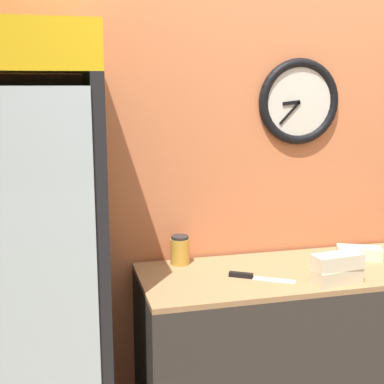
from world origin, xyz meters
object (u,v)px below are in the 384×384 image
at_px(sandwich_flat_left, 359,253).
at_px(sandwich_stack_middle, 338,261).
at_px(beverage_cooler, 14,252).
at_px(condiment_jar, 180,250).
at_px(chefs_knife, 252,277).
at_px(sandwich_stack_bottom, 337,276).

bearing_deg(sandwich_flat_left, sandwich_stack_middle, -134.81).
relative_size(beverage_cooler, condiment_jar, 13.96).
bearing_deg(chefs_knife, sandwich_flat_left, 12.14).
distance_m(sandwich_stack_bottom, sandwich_stack_middle, 0.07).
bearing_deg(beverage_cooler, condiment_jar, 14.62).
height_order(beverage_cooler, sandwich_flat_left, beverage_cooler).
bearing_deg(sandwich_stack_middle, sandwich_stack_bottom, 0.00).
relative_size(sandwich_stack_bottom, chefs_knife, 0.85).
height_order(sandwich_stack_bottom, sandwich_flat_left, sandwich_stack_bottom).
xyz_separation_m(sandwich_stack_middle, condiment_jar, (-0.62, 0.43, -0.03)).
relative_size(beverage_cooler, sandwich_stack_bottom, 8.39).
relative_size(sandwich_stack_bottom, sandwich_stack_middle, 1.01).
bearing_deg(beverage_cooler, sandwich_stack_middle, -9.47).
xyz_separation_m(beverage_cooler, sandwich_stack_middle, (1.39, -0.23, -0.08)).
relative_size(beverage_cooler, sandwich_flat_left, 8.45).
height_order(sandwich_stack_bottom, chefs_knife, sandwich_stack_bottom).
height_order(sandwich_stack_bottom, condiment_jar, condiment_jar).
xyz_separation_m(sandwich_stack_bottom, condiment_jar, (-0.62, 0.43, 0.04)).
distance_m(sandwich_stack_middle, chefs_knife, 0.39).
height_order(beverage_cooler, condiment_jar, beverage_cooler).
xyz_separation_m(beverage_cooler, sandwich_stack_bottom, (1.39, -0.23, -0.15)).
bearing_deg(sandwich_flat_left, sandwich_stack_bottom, -134.81).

